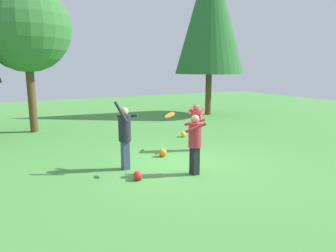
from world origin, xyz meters
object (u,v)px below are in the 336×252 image
at_px(ball_orange, 163,153).
at_px(ball_yellow, 183,134).
at_px(tree_left, 26,28).
at_px(person_thrower, 125,133).
at_px(ball_red, 138,176).
at_px(person_bystander, 196,123).
at_px(frisbee, 170,115).
at_px(person_catcher, 195,140).
at_px(tree_far_right, 210,11).

relative_size(ball_orange, ball_yellow, 1.12).
bearing_deg(tree_left, person_thrower, -75.46).
bearing_deg(ball_red, person_thrower, 87.90).
xyz_separation_m(ball_red, tree_left, (-1.67, 7.53, 4.23)).
bearing_deg(person_bystander, frisbee, 0.00).
bearing_deg(ball_orange, frisbee, -110.92).
xyz_separation_m(person_thrower, ball_yellow, (3.48, 2.62, -0.93)).
relative_size(person_thrower, ball_red, 8.06).
height_order(person_bystander, ball_yellow, person_bystander).
xyz_separation_m(ball_orange, tree_left, (-3.17, 6.00, 4.22)).
height_order(person_catcher, person_bystander, person_catcher).
height_order(person_thrower, ball_yellow, person_thrower).
height_order(frisbee, ball_yellow, frisbee).
bearing_deg(person_thrower, person_catcher, 5.43).
bearing_deg(tree_far_right, frisbee, -131.25).
height_order(person_bystander, frisbee, frisbee).
distance_m(ball_red, tree_far_right, 12.58).
relative_size(frisbee, ball_orange, 1.08).
bearing_deg(person_thrower, frisbee, 0.00).
bearing_deg(frisbee, ball_red, -178.80).
bearing_deg(ball_yellow, person_catcher, -117.56).
bearing_deg(person_thrower, ball_orange, 67.75).
bearing_deg(ball_red, ball_orange, 45.48).
xyz_separation_m(person_catcher, tree_far_right, (6.39, 8.26, 4.90)).
bearing_deg(tree_far_right, tree_left, -177.47).
bearing_deg(tree_left, person_bystander, -52.50).
relative_size(person_bystander, tree_left, 0.26).
relative_size(person_catcher, person_bystander, 1.01).
bearing_deg(ball_yellow, tree_left, 142.58).
xyz_separation_m(ball_red, tree_far_right, (7.89, 7.95, 5.72)).
xyz_separation_m(ball_orange, tree_far_right, (6.38, 6.43, 5.71)).
bearing_deg(ball_orange, tree_left, 117.86).
relative_size(ball_orange, ball_red, 1.07).
distance_m(person_catcher, frisbee, 0.92).
bearing_deg(person_catcher, ball_red, 18.40).
height_order(person_catcher, ball_red, person_catcher).
bearing_deg(person_bystander, tree_far_right, -169.56).
bearing_deg(ball_orange, tree_far_right, 45.20).
bearing_deg(tree_far_right, person_catcher, -127.74).
height_order(ball_orange, ball_yellow, ball_orange).
distance_m(person_thrower, person_bystander, 2.89).
xyz_separation_m(person_catcher, tree_left, (-3.16, 7.84, 3.40)).
distance_m(frisbee, ball_red, 1.73).
height_order(tree_left, tree_far_right, tree_far_right).
relative_size(person_catcher, tree_far_right, 0.17).
relative_size(person_catcher, tree_left, 0.26).
bearing_deg(ball_yellow, ball_red, -134.57).
height_order(person_thrower, person_catcher, person_thrower).
bearing_deg(frisbee, person_thrower, 133.73).
bearing_deg(frisbee, person_catcher, -30.07).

